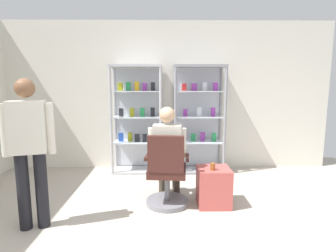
{
  "coord_description": "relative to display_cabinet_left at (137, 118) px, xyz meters",
  "views": [
    {
      "loc": [
        -0.07,
        -2.08,
        1.56
      ],
      "look_at": [
        -0.01,
        1.61,
        1.0
      ],
      "focal_mm": 28.98,
      "sensor_mm": 36.0,
      "label": 1
    }
  ],
  "objects": [
    {
      "name": "storage_crate",
      "position": [
        1.12,
        -1.48,
        -0.72
      ],
      "size": [
        0.41,
        0.4,
        0.5
      ],
      "primitive_type": "cube",
      "color": "#B24C47",
      "rests_on": "ground"
    },
    {
      "name": "tea_glass",
      "position": [
        1.09,
        -1.56,
        -0.42
      ],
      "size": [
        0.06,
        0.06,
        0.09
      ],
      "primitive_type": "cylinder",
      "color": "brown",
      "rests_on": "storage_crate"
    },
    {
      "name": "seated_shopkeeper",
      "position": [
        0.53,
        -1.34,
        -0.25
      ],
      "size": [
        0.51,
        0.59,
        1.29
      ],
      "color": "#3F382D",
      "rests_on": "ground"
    },
    {
      "name": "office_chair",
      "position": [
        0.52,
        -1.51,
        -0.57
      ],
      "size": [
        0.58,
        0.56,
        0.96
      ],
      "color": "slate",
      "rests_on": "ground"
    },
    {
      "name": "display_cabinet_left",
      "position": [
        0.0,
        0.0,
        0.0
      ],
      "size": [
        0.9,
        0.45,
        1.9
      ],
      "color": "#B7B7BC",
      "rests_on": "ground"
    },
    {
      "name": "back_wall",
      "position": [
        0.55,
        0.24,
        0.38
      ],
      "size": [
        6.0,
        0.1,
        2.7
      ],
      "primitive_type": "cube",
      "color": "silver",
      "rests_on": "ground"
    },
    {
      "name": "standing_customer",
      "position": [
        -0.95,
        -2.02,
        -0.03
      ],
      "size": [
        0.51,
        0.31,
        1.63
      ],
      "color": "black",
      "rests_on": "ground"
    },
    {
      "name": "display_cabinet_right",
      "position": [
        1.1,
        0.0,
        0.0
      ],
      "size": [
        0.9,
        0.45,
        1.9
      ],
      "color": "gray",
      "rests_on": "ground"
    }
  ]
}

